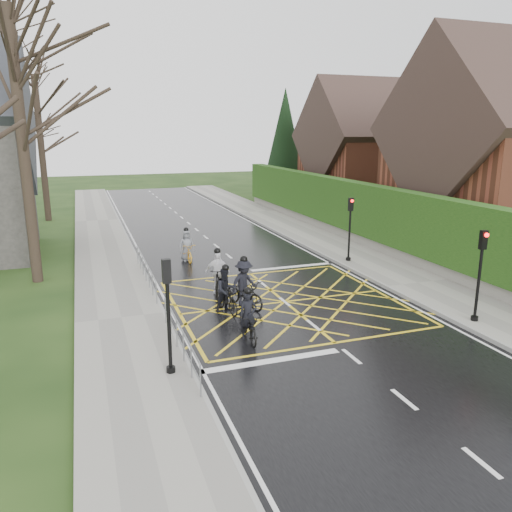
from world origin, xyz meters
TOP-DOWN VIEW (x-y plane):
  - ground at (0.00, 0.00)m, footprint 120.00×120.00m
  - road at (0.00, 0.00)m, footprint 9.00×80.00m
  - sidewalk_right at (6.00, 0.00)m, footprint 3.00×80.00m
  - sidewalk_left at (-6.00, 0.00)m, footprint 3.00×80.00m
  - stone_wall at (7.75, 6.00)m, footprint 0.50×38.00m
  - hedge at (7.75, 6.00)m, footprint 0.90×38.00m
  - house_far at (14.75, 18.00)m, footprint 9.80×8.80m
  - conifer at (10.75, 26.00)m, footprint 4.60×4.60m
  - tree_near at (-9.00, 6.00)m, footprint 9.24×9.24m
  - tree_mid at (-10.00, 14.00)m, footprint 10.08×10.08m
  - tree_far at (-9.30, 22.00)m, footprint 8.40×8.40m
  - railing_south at (-4.65, -3.50)m, footprint 0.05×5.04m
  - railing_north at (-4.65, 4.00)m, footprint 0.05×6.04m
  - traffic_light_ne at (5.10, 4.20)m, footprint 0.24×0.31m
  - traffic_light_se at (5.10, -4.20)m, footprint 0.24×0.31m
  - traffic_light_sw at (-5.10, -4.50)m, footprint 0.24×0.31m
  - cyclist_rear at (-2.39, -2.87)m, footprint 0.73×1.77m
  - cyclist_back at (-2.37, -0.29)m, footprint 0.86×1.80m
  - cyclist_mid at (-1.59, 0.03)m, footprint 1.38×2.09m
  - cyclist_front at (-2.09, 1.87)m, footprint 1.17×1.90m
  - cyclist_lead at (-2.22, 7.27)m, footprint 0.77×1.76m

SIDE VIEW (x-z plane):
  - ground at x=0.00m, z-range 0.00..0.00m
  - road at x=0.00m, z-range 0.00..0.01m
  - sidewalk_right at x=6.00m, z-range 0.00..0.15m
  - sidewalk_left at x=-6.00m, z-range 0.00..0.15m
  - stone_wall at x=7.75m, z-range 0.00..0.70m
  - cyclist_rear at x=-2.39m, z-range -0.30..1.39m
  - cyclist_lead at x=-2.22m, z-range -0.26..1.43m
  - cyclist_back at x=-2.37m, z-range -0.21..1.53m
  - cyclist_front at x=-2.09m, z-range -0.24..1.60m
  - cyclist_mid at x=-1.59m, z-range -0.26..1.66m
  - railing_south at x=-4.65m, z-range 0.27..1.29m
  - railing_north at x=-4.65m, z-range 0.27..1.30m
  - traffic_light_ne at x=5.10m, z-range 0.06..3.27m
  - traffic_light_se at x=5.10m, z-range 0.06..3.27m
  - traffic_light_sw at x=-5.10m, z-range 0.06..3.27m
  - hedge at x=7.75m, z-range 0.70..3.50m
  - house_far at x=14.75m, z-range -0.79..9.51m
  - conifer at x=10.75m, z-range -0.01..9.99m
  - tree_far at x=-9.30m, z-range 1.99..12.39m
  - tree_near at x=-9.00m, z-range 2.19..13.63m
  - tree_mid at x=-10.00m, z-range 2.39..14.87m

